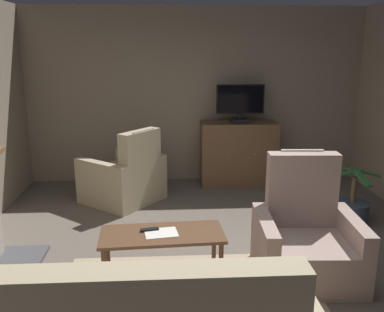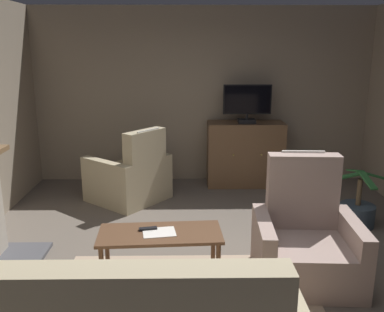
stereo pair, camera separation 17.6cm
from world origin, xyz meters
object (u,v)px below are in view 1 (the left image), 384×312
Objects in this scene: coffee_table at (162,238)px; potted_plant_small_fern_corner at (351,210)px; tv_cabinet at (238,155)px; armchair_angled_to_table at (306,241)px; folded_newspaper at (161,233)px; tv_remote at (150,230)px; armchair_in_far_corner at (125,178)px; television at (240,102)px.

coffee_table is 2.66m from potted_plant_small_fern_corner.
coffee_table is at bearing -112.71° from tv_cabinet.
armchair_angled_to_table is at bearing -129.45° from potted_plant_small_fern_corner.
folded_newspaper is (-0.01, -0.01, 0.06)m from coffee_table.
tv_remote is at bearing -155.08° from potted_plant_small_fern_corner.
coffee_table is at bearing -75.44° from armchair_in_far_corner.
armchair_angled_to_table is 1.56m from potted_plant_small_fern_corner.
tv_remote is 0.13m from folded_newspaper.
tv_cabinet reaches higher than tv_remote.
potted_plant_small_fern_corner is (0.98, 1.19, -0.19)m from armchair_angled_to_table.
armchair_in_far_corner is at bearing -158.44° from tv_cabinet.
coffee_table is 1.00× the size of armchair_angled_to_table.
coffee_table is 6.90× the size of tv_remote.
television reaches higher than armchair_in_far_corner.
coffee_table is at bearing -37.87° from tv_remote.
tv_cabinet is 3.05m from coffee_table.
armchair_angled_to_table is at bearing 0.43° from coffee_table.
armchair_in_far_corner is at bearing 95.56° from folded_newspaper.
armchair_in_far_corner is 1.59× the size of potted_plant_small_fern_corner.
folded_newspaper is (0.11, -0.06, -0.01)m from tv_remote.
armchair_in_far_corner reaches higher than potted_plant_small_fern_corner.
television reaches higher than potted_plant_small_fern_corner.
potted_plant_small_fern_corner is at bearing -17.61° from armchair_in_far_corner.
tv_remote is 0.15× the size of armchair_angled_to_table.
armchair_angled_to_table is 2.86m from armchair_in_far_corner.
television is at bearing 20.03° from armchair_in_far_corner.
coffee_table is 0.91× the size of armchair_in_far_corner.
potted_plant_small_fern_corner is at bearing -53.76° from tv_cabinet.
tv_cabinet is 1.86m from armchair_in_far_corner.
tv_cabinet is 3.94× the size of folded_newspaper.
folded_newspaper is at bearing -179.29° from armchair_angled_to_table.
tv_remote is (-0.12, 0.06, 0.07)m from coffee_table.
folded_newspaper is at bearing -113.20° from television.
armchair_angled_to_table is at bearing -8.04° from folded_newspaper.
coffee_table is 1.37m from armchair_angled_to_table.
coffee_table is 2.20m from armchair_in_far_corner.
tv_cabinet is 0.84m from television.
tv_remote is at bearing -78.09° from armchair_in_far_corner.
tv_remote is at bearing -115.15° from tv_cabinet.
armchair_in_far_corner is at bearing 104.56° from coffee_table.
television is 3.13m from coffee_table.
tv_cabinet is at bearing 67.29° from coffee_table.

